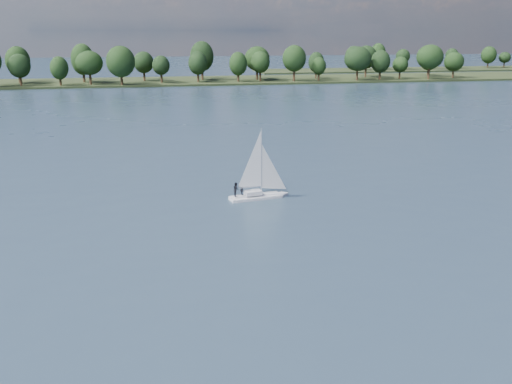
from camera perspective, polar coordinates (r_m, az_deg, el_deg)
ground at (r=127.67m, az=-7.58°, el=6.57°), size 700.00×700.00×0.00m
far_shore at (r=238.79m, az=-9.48°, el=10.77°), size 660.00×40.00×1.50m
far_shore_back at (r=332.14m, az=19.54°, el=11.47°), size 220.00×30.00×1.40m
sailboat at (r=70.73m, az=-0.01°, el=1.34°), size 7.26×3.18×9.25m
treeline at (r=234.29m, az=-12.97°, el=12.48°), size 562.70×73.75×17.58m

